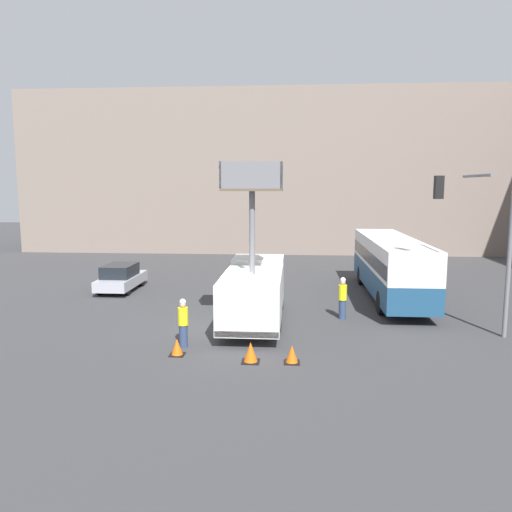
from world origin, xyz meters
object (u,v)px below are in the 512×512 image
utility_truck (254,288)px  parked_car_curbside (121,277)px  traffic_light_pole (486,226)px  road_worker_near_truck (183,323)px  traffic_cone_mid_road (251,353)px  city_bus (390,263)px  traffic_cone_near_truck (177,347)px  road_worker_directing (343,298)px  traffic_cone_far_side (292,355)px

utility_truck → parked_car_curbside: size_ratio=1.72×
traffic_light_pole → road_worker_near_truck: size_ratio=3.63×
road_worker_near_truck → traffic_cone_mid_road: 3.10m
city_bus → road_worker_near_truck: 13.05m
traffic_light_pole → parked_car_curbside: bearing=156.3°
traffic_light_pole → road_worker_near_truck: bearing=-169.5°
traffic_cone_near_truck → road_worker_near_truck: bearing=88.7°
traffic_cone_near_truck → parked_car_curbside: size_ratio=0.14×
road_worker_directing → parked_car_curbside: size_ratio=0.45×
traffic_cone_near_truck → traffic_light_pole: bearing=15.0°
traffic_cone_mid_road → utility_truck: bearing=93.0°
utility_truck → traffic_light_pole: size_ratio=1.10×
road_worker_near_truck → traffic_cone_near_truck: size_ratio=3.06×
road_worker_near_truck → traffic_cone_far_side: (4.09, -1.43, -0.64)m
utility_truck → traffic_cone_near_truck: 5.24m
road_worker_directing → traffic_cone_far_side: bearing=-160.4°
road_worker_directing → parked_car_curbside: 13.31m
traffic_cone_mid_road → parked_car_curbside: size_ratio=0.16×
city_bus → traffic_cone_mid_road: (-6.64, -10.55, -1.59)m
traffic_light_pole → traffic_cone_far_side: traffic_light_pole is taller
road_worker_directing → traffic_cone_mid_road: road_worker_directing is taller
road_worker_directing → city_bus: bearing=7.5°
road_worker_directing → parked_car_curbside: (-12.21, 5.31, -0.20)m
traffic_cone_mid_road → parked_car_curbside: (-8.52, 11.28, 0.44)m
traffic_cone_near_truck → traffic_cone_far_side: bearing=-6.7°
traffic_light_pole → road_worker_near_truck: 12.32m
city_bus → traffic_light_pole: size_ratio=1.75×
parked_car_curbside → city_bus: bearing=-2.8°
road_worker_directing → traffic_cone_mid_road: 7.05m
utility_truck → traffic_light_pole: 9.74m
traffic_cone_far_side → utility_truck: bearing=108.8°
traffic_light_pole → utility_truck: bearing=171.6°
city_bus → parked_car_curbside: city_bus is taller
city_bus → road_worker_near_truck: bearing=130.1°
city_bus → road_worker_directing: city_bus is taller
traffic_cone_mid_road → parked_car_curbside: 14.15m
road_worker_near_truck → parked_car_curbside: bearing=-57.6°
traffic_cone_mid_road → traffic_cone_far_side: size_ratio=1.14×
utility_truck → traffic_cone_far_side: utility_truck is taller
traffic_cone_mid_road → traffic_cone_near_truck: bearing=169.3°
traffic_light_pole → road_worker_directing: (-5.25, 2.36, -3.49)m
city_bus → traffic_cone_near_truck: bearing=132.9°
traffic_light_pole → road_worker_directing: bearing=155.8°
utility_truck → road_worker_directing: size_ratio=3.83×
road_worker_near_truck → traffic_cone_mid_road: road_worker_near_truck is taller
traffic_cone_near_truck → traffic_cone_mid_road: 2.74m
utility_truck → traffic_light_pole: (9.20, -1.36, 2.91)m
utility_truck → traffic_cone_far_side: 5.38m
road_worker_directing → traffic_cone_near_truck: (-6.37, -5.47, -0.69)m
road_worker_near_truck → road_worker_directing: bearing=-143.0°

